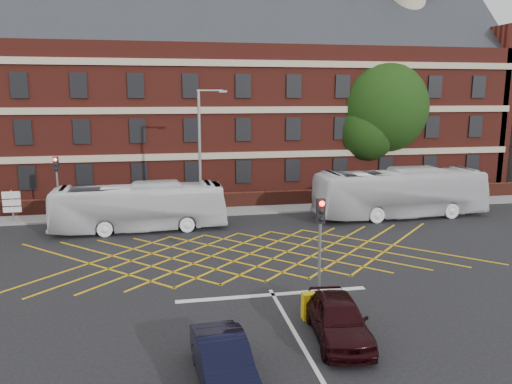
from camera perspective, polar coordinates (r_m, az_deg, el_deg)
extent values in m
plane|color=black|center=(24.24, 0.11, -8.54)|extent=(120.00, 120.00, 0.00)
cube|color=#5E2018|center=(44.69, -5.30, 8.24)|extent=(50.00, 12.00, 12.00)
cube|color=#212429|center=(44.81, -5.44, 15.93)|extent=(51.00, 10.61, 10.61)
cube|color=#B7A88C|center=(38.61, -4.43, 9.32)|extent=(50.00, 0.18, 0.50)
cube|color=black|center=(38.70, -4.40, 7.10)|extent=(1.20, 0.14, 1.80)
cylinder|color=#B7A88C|center=(50.20, 16.59, 18.45)|extent=(3.60, 3.60, 6.00)
cube|color=#532016|center=(36.49, -3.76, -0.99)|extent=(56.00, 0.50, 1.10)
cube|color=slate|center=(35.62, -3.55, -2.08)|extent=(60.00, 3.00, 0.12)
cube|color=#CC990C|center=(26.10, -0.73, -7.08)|extent=(8.22, 8.22, 0.02)
cube|color=silver|center=(21.04, 1.95, -11.64)|extent=(8.00, 0.30, 0.02)
cube|color=silver|center=(15.45, 7.64, -20.69)|extent=(0.15, 14.00, 0.02)
imported|color=white|center=(31.05, -13.15, -1.68)|extent=(10.49, 2.72, 2.90)
imported|color=silver|center=(34.94, 16.18, -0.10)|extent=(11.93, 3.20, 3.30)
imported|color=black|center=(14.96, -3.74, -18.81)|extent=(1.71, 4.17, 1.34)
imported|color=black|center=(17.52, 9.37, -14.03)|extent=(2.19, 4.47, 1.47)
cylinder|color=black|center=(44.52, 13.62, 3.74)|extent=(0.90, 0.90, 5.46)
sphere|color=black|center=(44.21, 13.88, 9.36)|extent=(8.19, 8.19, 8.19)
sphere|color=black|center=(42.96, 12.38, 6.93)|extent=(5.32, 5.32, 5.32)
sphere|color=black|center=(45.63, 15.10, 7.54)|extent=(4.91, 4.91, 4.91)
cube|color=slate|center=(20.18, 7.14, -12.46)|extent=(0.70, 0.70, 0.20)
cylinder|color=gray|center=(19.59, 7.25, -8.03)|extent=(0.12, 0.12, 3.50)
cube|color=black|center=(19.02, 7.40, -2.18)|extent=(0.30, 0.25, 0.95)
sphere|color=#FF0C05|center=(18.82, 7.56, -1.32)|extent=(0.20, 0.20, 0.20)
cube|color=slate|center=(34.79, -21.45, -3.09)|extent=(0.70, 0.70, 0.20)
cylinder|color=gray|center=(34.45, -21.64, -0.42)|extent=(0.12, 0.12, 3.50)
cube|color=black|center=(34.13, -21.89, 2.95)|extent=(0.30, 0.25, 0.95)
sphere|color=#FF0C05|center=(33.96, -21.97, 3.45)|extent=(0.20, 0.20, 0.20)
cube|color=slate|center=(32.40, -6.27, -3.38)|extent=(1.00, 1.00, 0.20)
cylinder|color=gray|center=(31.64, -6.43, 3.83)|extent=(0.18, 0.18, 8.39)
cylinder|color=gray|center=(31.46, -5.29, 11.47)|extent=(1.60, 0.12, 0.12)
cube|color=gray|center=(31.55, -3.82, 11.40)|extent=(0.50, 0.20, 0.12)
cylinder|color=gray|center=(35.41, -26.07, -1.55)|extent=(0.10, 0.10, 2.20)
cube|color=silver|center=(35.19, -26.21, -0.31)|extent=(1.10, 0.06, 0.45)
cube|color=silver|center=(35.28, -26.14, -1.11)|extent=(1.10, 0.06, 0.40)
cube|color=silver|center=(35.37, -26.08, -1.82)|extent=(1.10, 0.06, 0.35)
cube|color=gold|center=(18.86, 6.05, -12.83)|extent=(0.49, 0.39, 1.00)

